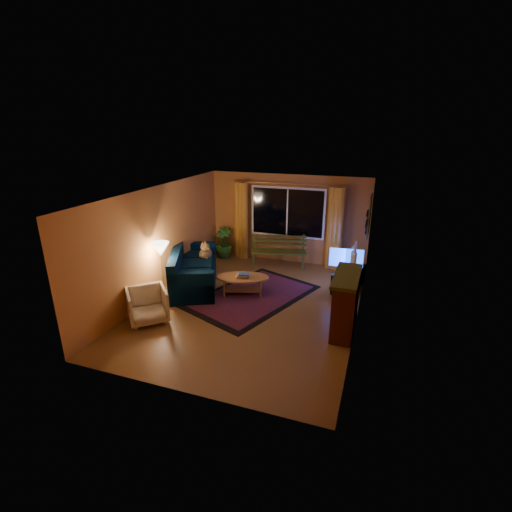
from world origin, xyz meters
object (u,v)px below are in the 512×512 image
(bench, at_px, (278,259))
(floor_lamp, at_px, (162,272))
(coffee_table, at_px, (243,285))
(tv_console, at_px, (349,279))
(sofa, at_px, (194,267))
(armchair, at_px, (147,304))

(bench, bearing_deg, floor_lamp, -139.70)
(coffee_table, height_order, tv_console, tv_console)
(bench, height_order, sofa, sofa)
(sofa, height_order, coffee_table, sofa)
(sofa, distance_m, floor_lamp, 0.99)
(bench, height_order, coffee_table, bench)
(floor_lamp, bearing_deg, tv_console, 26.55)
(coffee_table, bearing_deg, sofa, 175.32)
(armchair, height_order, tv_console, armchair)
(bench, bearing_deg, armchair, -128.68)
(sofa, distance_m, tv_console, 3.78)
(sofa, height_order, tv_console, sofa)
(floor_lamp, relative_size, coffee_table, 1.09)
(armchair, bearing_deg, floor_lamp, 61.95)
(bench, xyz_separation_m, coffee_table, (-0.30, -1.94, -0.01))
(bench, distance_m, floor_lamp, 3.39)
(bench, relative_size, tv_console, 1.28)
(armchair, height_order, coffee_table, armchair)
(coffee_table, distance_m, tv_console, 2.57)
(coffee_table, bearing_deg, bench, 81.10)
(bench, height_order, armchair, armchair)
(armchair, xyz_separation_m, tv_console, (3.65, 2.95, -0.14))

